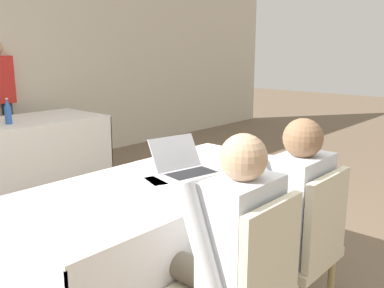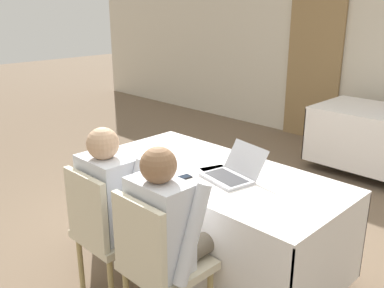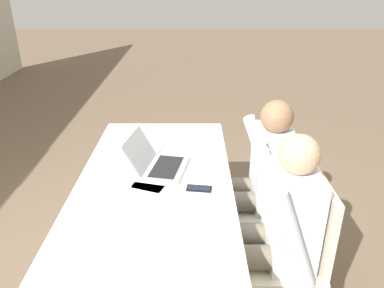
% 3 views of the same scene
% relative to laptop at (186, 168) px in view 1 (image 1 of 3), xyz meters
% --- Properties ---
extents(conference_table_near, '(1.86, 0.89, 0.74)m').
position_rel_laptop_xyz_m(conference_table_near, '(-0.18, 0.01, -0.21)').
color(conference_table_near, white).
rests_on(conference_table_near, ground_plane).
extents(conference_table_far, '(1.86, 0.89, 0.74)m').
position_rel_laptop_xyz_m(conference_table_far, '(0.20, 2.63, -0.21)').
color(conference_table_far, white).
rests_on(conference_table_far, ground_plane).
extents(laptop, '(0.39, 0.39, 0.21)m').
position_rel_laptop_xyz_m(laptop, '(0.00, 0.00, 0.00)').
color(laptop, '#B7B7BC').
rests_on(laptop, conference_table_near).
extents(cell_phone, '(0.08, 0.15, 0.01)m').
position_rel_laptop_xyz_m(cell_phone, '(-0.24, -0.24, -0.04)').
color(cell_phone, black).
rests_on(cell_phone, conference_table_near).
extents(paper_beside_laptop, '(0.31, 0.36, 0.00)m').
position_rel_laptop_xyz_m(paper_beside_laptop, '(-0.76, 0.01, -0.04)').
color(paper_beside_laptop, white).
rests_on(paper_beside_laptop, conference_table_near).
extents(paper_centre_table, '(0.28, 0.34, 0.00)m').
position_rel_laptop_xyz_m(paper_centre_table, '(-0.29, 0.01, -0.04)').
color(paper_centre_table, white).
rests_on(paper_centre_table, conference_table_near).
extents(paper_left_edge, '(0.30, 0.35, 0.00)m').
position_rel_laptop_xyz_m(paper_left_edge, '(-0.13, 0.08, -0.04)').
color(paper_left_edge, white).
rests_on(paper_left_edge, conference_table_near).
extents(water_bottle, '(0.07, 0.07, 0.26)m').
position_rel_laptop_xyz_m(water_bottle, '(0.10, 2.51, 0.08)').
color(water_bottle, '#2D5BB7').
rests_on(water_bottle, conference_table_far).
extents(chair_near_left, '(0.44, 0.44, 0.90)m').
position_rel_laptop_xyz_m(chair_near_left, '(-0.43, -0.74, -0.29)').
color(chair_near_left, tan).
rests_on(chair_near_left, ground_plane).
extents(chair_near_right, '(0.44, 0.44, 0.90)m').
position_rel_laptop_xyz_m(chair_near_right, '(0.08, -0.74, -0.29)').
color(chair_near_right, tan).
rests_on(chair_near_right, ground_plane).
extents(person_checkered_shirt, '(0.50, 0.52, 1.16)m').
position_rel_laptop_xyz_m(person_checkered_shirt, '(-0.43, -0.64, -0.13)').
color(person_checkered_shirt, '#665B4C').
rests_on(person_checkered_shirt, ground_plane).
extents(person_white_shirt, '(0.50, 0.52, 1.16)m').
position_rel_laptop_xyz_m(person_white_shirt, '(0.08, -0.64, -0.13)').
color(person_white_shirt, '#665B4C').
rests_on(person_white_shirt, ground_plane).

